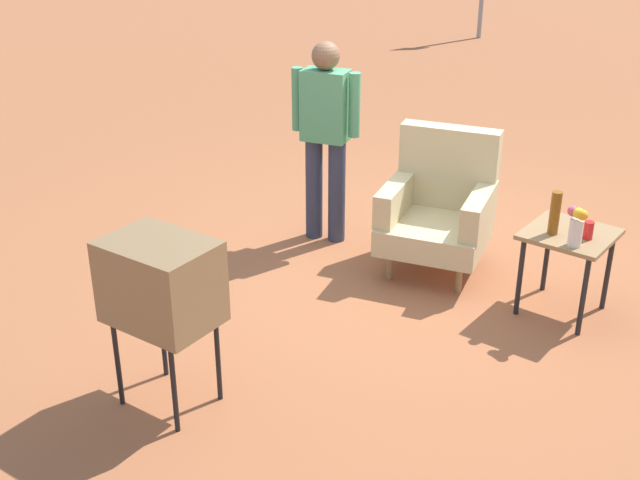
% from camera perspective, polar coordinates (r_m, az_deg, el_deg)
% --- Properties ---
extents(ground_plane, '(60.00, 60.00, 0.00)m').
position_cam_1_polar(ground_plane, '(6.37, 5.76, -1.79)').
color(ground_plane, '#A05B38').
extents(armchair, '(0.94, 0.96, 1.06)m').
position_cam_1_polar(armchair, '(6.21, 8.43, 2.38)').
color(armchair, '#937047').
rests_on(armchair, ground).
extents(side_table, '(0.56, 0.56, 0.61)m').
position_cam_1_polar(side_table, '(5.73, 17.14, -0.27)').
color(side_table, black).
rests_on(side_table, ground).
extents(tv_on_stand, '(0.62, 0.48, 1.03)m').
position_cam_1_polar(tv_on_stand, '(4.50, -11.15, -3.00)').
color(tv_on_stand, black).
rests_on(tv_on_stand, ground).
extents(person_standing, '(0.55, 0.31, 1.64)m').
position_cam_1_polar(person_standing, '(6.47, 0.39, 7.75)').
color(person_standing, '#2D3347').
rests_on(person_standing, ground).
extents(soda_can_red, '(0.07, 0.07, 0.12)m').
position_cam_1_polar(soda_can_red, '(5.60, 18.42, 0.66)').
color(soda_can_red, red).
rests_on(soda_can_red, side_table).
extents(bottle_tall_amber, '(0.07, 0.07, 0.30)m').
position_cam_1_polar(bottle_tall_amber, '(5.57, 16.25, 1.85)').
color(bottle_tall_amber, brown).
rests_on(bottle_tall_amber, side_table).
extents(flower_vase, '(0.14, 0.09, 0.27)m').
position_cam_1_polar(flower_vase, '(5.43, 17.65, 1.02)').
color(flower_vase, silver).
rests_on(flower_vase, side_table).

